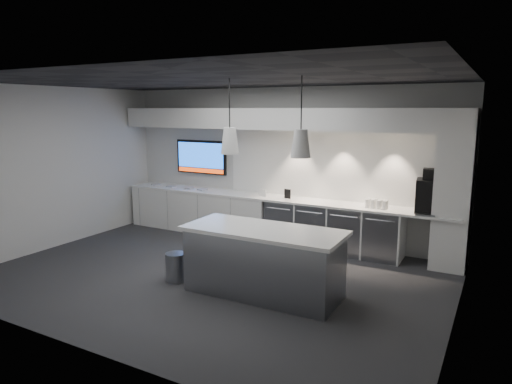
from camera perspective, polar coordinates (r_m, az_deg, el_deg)
The scene contains 28 objects.
floor at distance 7.30m, azimuth -5.60°, elevation -10.45°, with size 7.00×7.00×0.00m, color #2B2B2E.
ceiling at distance 6.84m, azimuth -6.05°, elevation 13.75°, with size 7.00×7.00×0.00m, color black.
wall_back at distance 9.06m, azimuth 3.19°, elevation 3.45°, with size 7.00×7.00×0.00m, color silver.
wall_front at distance 5.10m, azimuth -21.96°, elevation -2.74°, with size 7.00×7.00×0.00m, color silver.
wall_left at distance 9.34m, azimuth -23.82°, elevation 2.79°, with size 7.00×7.00×0.00m, color silver.
wall_right at distance 5.73m, azimuth 24.39°, elevation -1.53°, with size 7.00×7.00×0.00m, color silver.
back_counter at distance 8.87m, azimuth 2.24°, elevation -0.75°, with size 6.80×0.65×0.04m, color white.
left_base_cabinets at distance 9.86m, azimuth -6.92°, elevation -2.37°, with size 3.30×0.63×0.86m, color white.
fridge_unit_a at distance 8.87m, azimuth 3.67°, elevation -3.78°, with size 0.60×0.61×0.85m, color gray.
fridge_unit_b at distance 8.63m, azimuth 7.47°, elevation -4.25°, with size 0.60×0.61×0.85m, color gray.
fridge_unit_c at distance 8.43m, azimuth 11.47°, elevation -4.73°, with size 0.60×0.61×0.85m, color gray.
fridge_unit_d at distance 8.27m, azimuth 15.65°, elevation -5.19°, with size 0.60×0.61×0.85m, color gray.
backsplash at distance 8.59m, azimuth 10.38°, elevation 3.25°, with size 4.60×0.03×1.30m, color white.
soffit at distance 8.73m, azimuth 2.39°, elevation 9.12°, with size 6.90×0.60×0.40m, color white.
column at distance 7.95m, azimuth 23.44°, elevation 0.17°, with size 0.55×0.55×2.60m, color white.
wall_tv at distance 9.98m, azimuth -6.85°, elevation 4.37°, with size 1.25×0.07×0.72m.
island at distance 6.47m, azimuth 0.94°, elevation -8.64°, with size 2.26×0.98×0.95m.
bin at distance 7.13m, azimuth -10.01°, elevation -9.22°, with size 0.31×0.31×0.44m, color gray.
coffee_machine at distance 8.01m, azimuth 20.78°, elevation -0.30°, with size 0.45×0.61×0.73m.
sign_black at distance 8.72m, azimuth 3.95°, elevation -0.22°, with size 0.14×0.02×0.18m, color black.
sign_white at distance 8.91m, azimuth 0.80°, elevation -0.10°, with size 0.18×0.02×0.14m, color white.
cup_cluster at distance 8.13m, azimuth 14.83°, elevation -1.43°, with size 0.38×0.18×0.15m, color white, non-canonical shape.
tray_a at distance 10.48m, azimuth -12.40°, elevation 0.92°, with size 0.16×0.16×0.03m, color #A6A6A6.
tray_b at distance 10.17m, azimuth -10.60°, elevation 0.70°, with size 0.16×0.16×0.03m, color #A6A6A6.
tray_c at distance 9.88m, azimuth -8.40°, elevation 0.49°, with size 0.16×0.16×0.03m, color #A6A6A6.
tray_d at distance 9.65m, azimuth -6.73°, elevation 0.29°, with size 0.16×0.16×0.03m, color #A6A6A6.
pendant_left at distance 6.40m, azimuth -3.29°, elevation 6.45°, with size 0.26×0.26×1.07m.
pendant_right at distance 5.91m, azimuth 5.62°, elevation 6.09°, with size 0.26×0.26×1.07m.
Camera 1 is at (3.88, -5.62, 2.59)m, focal length 32.00 mm.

